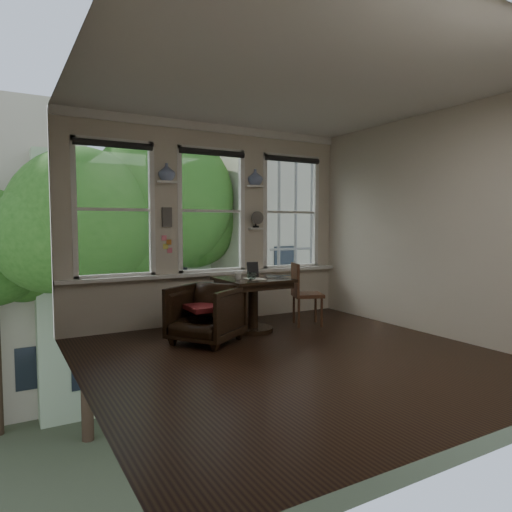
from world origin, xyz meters
TOP-DOWN VIEW (x-y plane):
  - ground at (0.00, 0.00)m, footprint 4.50×4.50m
  - ceiling at (0.00, 0.00)m, footprint 4.50×4.50m
  - wall_back at (0.00, 2.25)m, footprint 4.50×0.00m
  - wall_front at (0.00, -2.25)m, footprint 4.50×0.00m
  - wall_left at (-2.25, 0.00)m, footprint 0.00×4.50m
  - wall_right at (2.25, 0.00)m, footprint 0.00×4.50m
  - window_left at (-1.45, 2.25)m, footprint 1.10×0.12m
  - window_center at (0.00, 2.25)m, footprint 1.10×0.12m
  - window_right at (1.45, 2.25)m, footprint 1.10×0.12m
  - shelf_left at (-0.72, 2.15)m, footprint 0.26×0.16m
  - shelf_right at (0.72, 2.15)m, footprint 0.26×0.16m
  - intercom at (-0.72, 2.18)m, footprint 0.14×0.06m
  - sticky_notes at (-0.72, 2.19)m, footprint 0.16×0.01m
  - desk_fan at (0.72, 2.13)m, footprint 0.20×0.20m
  - vase_left at (-0.72, 2.15)m, footprint 0.24×0.24m
  - vase_right at (0.72, 2.15)m, footprint 0.24×0.24m
  - table at (0.22, 1.32)m, footprint 0.90×0.90m
  - armchair_left at (-0.60, 1.09)m, footprint 1.11×1.10m
  - cushion_red at (-0.60, 1.09)m, footprint 0.45×0.45m
  - side_chair_right at (1.13, 1.28)m, footprint 0.55×0.55m
  - laptop at (0.55, 1.19)m, footprint 0.41×0.37m
  - mug at (-0.03, 1.29)m, footprint 0.12×0.12m
  - drinking_glass at (0.10, 1.16)m, footprint 0.16×0.16m
  - tablet at (0.24, 1.38)m, footprint 0.17×0.11m
  - papers at (0.20, 1.24)m, footprint 0.23×0.31m

SIDE VIEW (x-z plane):
  - ground at x=0.00m, z-range 0.00..0.00m
  - armchair_left at x=-0.60m, z-range 0.00..0.73m
  - table at x=0.22m, z-range 0.00..0.75m
  - cushion_red at x=-0.60m, z-range 0.42..0.48m
  - side_chair_right at x=1.13m, z-range 0.00..0.92m
  - papers at x=0.20m, z-range 0.75..0.75m
  - laptop at x=0.55m, z-range 0.75..0.78m
  - mug at x=-0.03m, z-range 0.75..0.84m
  - drinking_glass at x=0.10m, z-range 0.75..0.85m
  - tablet at x=0.24m, z-range 0.75..0.97m
  - sticky_notes at x=-0.72m, z-range 1.13..1.37m
  - wall_back at x=0.00m, z-range -0.75..3.75m
  - wall_front at x=0.00m, z-range -0.75..3.75m
  - wall_left at x=-2.25m, z-range -0.75..3.75m
  - wall_right at x=2.25m, z-range -0.75..3.75m
  - desk_fan at x=0.72m, z-range 1.41..1.65m
  - intercom at x=-0.72m, z-range 1.46..1.74m
  - window_left at x=-1.45m, z-range 0.75..2.65m
  - window_center at x=0.00m, z-range 0.75..2.65m
  - window_right at x=1.45m, z-range 0.75..2.65m
  - shelf_left at x=-0.72m, z-range 2.08..2.12m
  - shelf_right at x=0.72m, z-range 2.08..2.12m
  - vase_left at x=-0.72m, z-range 2.12..2.36m
  - vase_right at x=0.72m, z-range 2.12..2.36m
  - ceiling at x=0.00m, z-range 3.00..3.00m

